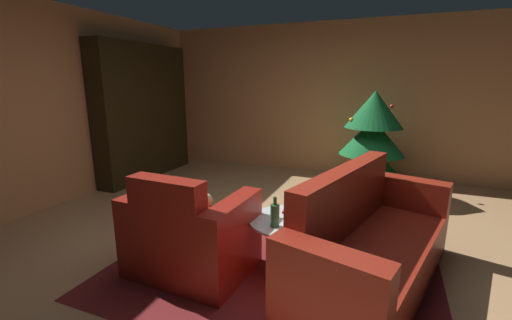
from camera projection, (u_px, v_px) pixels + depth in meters
ground_plane at (270, 246)px, 3.40m from camera, size 7.39×7.39×0.00m
wall_back at (330, 100)px, 5.89m from camera, size 6.28×0.06×2.64m
wall_left at (41, 107)px, 4.24m from camera, size 0.06×6.28×2.64m
area_rug at (274, 266)px, 3.02m from camera, size 2.79×2.21×0.01m
bookshelf_unit at (149, 112)px, 5.76m from camera, size 0.34×1.99×2.24m
armchair_red at (190, 236)px, 2.88m from camera, size 1.02×0.82×0.92m
couch_red at (370, 248)px, 2.68m from camera, size 1.24×2.11×0.96m
coffee_table at (289, 224)px, 2.89m from camera, size 0.70×0.70×0.47m
book_stack_on_table at (296, 212)px, 2.90m from camera, size 0.22×0.18×0.11m
bottle_on_table at (275, 215)px, 2.72m from camera, size 0.07×0.07×0.26m
decorated_tree at (372, 141)px, 4.90m from camera, size 1.04×1.04×1.51m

